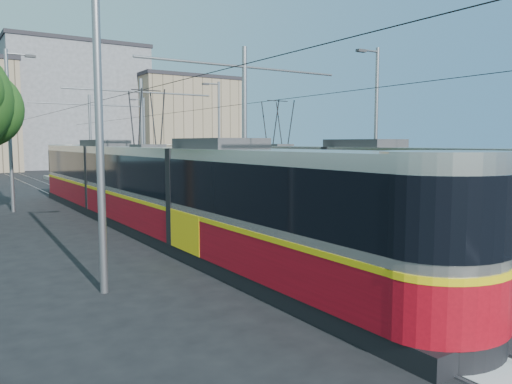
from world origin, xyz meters
TOP-DOWN VIEW (x-y plane):
  - ground at (0.00, 0.00)m, footprint 160.00×160.00m
  - platform at (0.00, 17.00)m, footprint 4.00×50.00m
  - tactile_strip_left at (-1.45, 17.00)m, footprint 0.70×50.00m
  - tactile_strip_right at (1.45, 17.00)m, footprint 0.70×50.00m
  - rails at (0.00, 17.00)m, footprint 8.71×70.00m
  - track_arrow at (-3.60, -3.00)m, footprint 1.20×5.00m
  - tram_left at (-3.60, 9.45)m, footprint 2.43×29.42m
  - tram_right at (3.60, 10.79)m, footprint 2.43×29.60m
  - catenary at (0.00, 14.15)m, footprint 9.20×70.00m
  - street_lamps at (-0.00, 21.00)m, footprint 15.18×38.22m
  - shelter at (0.66, 13.41)m, footprint 0.92×1.26m
  - building_centre at (6.00, 64.00)m, footprint 18.36×14.28m
  - building_right at (20.00, 58.00)m, footprint 14.28×10.20m

SIDE VIEW (x-z plane):
  - ground at x=0.00m, z-range 0.00..0.00m
  - track_arrow at x=-3.60m, z-range 0.00..0.01m
  - rails at x=0.00m, z-range 0.00..0.03m
  - platform at x=0.00m, z-range 0.00..0.30m
  - tactile_strip_left at x=-1.45m, z-range 0.30..0.31m
  - tactile_strip_right at x=1.45m, z-range 0.30..0.31m
  - shelter at x=0.66m, z-range 0.36..2.88m
  - tram_left at x=-3.60m, z-range -1.04..4.46m
  - tram_right at x=3.60m, z-range -0.89..4.61m
  - street_lamps at x=0.00m, z-range 0.18..8.18m
  - catenary at x=0.00m, z-range 1.02..8.02m
  - building_right at x=20.00m, z-range 0.01..12.86m
  - building_centre at x=6.00m, z-range 0.01..16.80m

